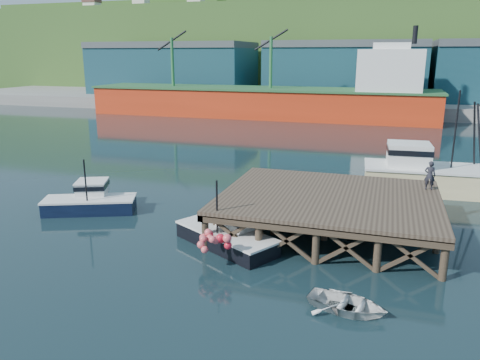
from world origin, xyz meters
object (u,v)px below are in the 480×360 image
at_px(trawler, 439,172).
at_px(dockworker, 430,175).
at_px(boat_navy, 90,200).
at_px(boat_black, 230,233).
at_px(dinghy, 347,304).

relative_size(trawler, dockworker, 6.59).
bearing_deg(boat_navy, dockworker, -11.46).
xyz_separation_m(boat_navy, dockworker, (20.46, 4.00, 2.26)).
xyz_separation_m(boat_black, dinghy, (6.55, -4.88, -0.36)).
xyz_separation_m(boat_navy, trawler, (21.74, 11.38, 0.81)).
distance_m(boat_black, dockworker, 12.27).
relative_size(boat_black, dockworker, 3.68).
relative_size(trawler, dinghy, 3.61).
relative_size(dinghy, dockworker, 1.83).
relative_size(boat_navy, boat_black, 0.96).
height_order(trawler, dockworker, trawler).
xyz_separation_m(dinghy, dockworker, (3.53, 11.48, 2.66)).
height_order(boat_navy, boat_black, boat_black).
bearing_deg(boat_navy, trawler, 5.11).
bearing_deg(boat_black, boat_navy, -164.40).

